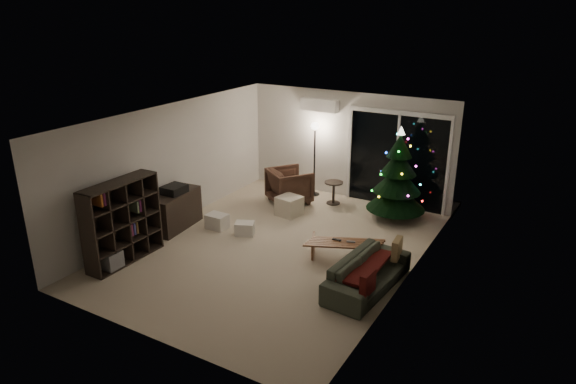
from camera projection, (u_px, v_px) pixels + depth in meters
name	position (u px, v px, depth m)	size (l,w,h in m)	color
room	(333.00, 179.00, 10.37)	(6.50, 7.51, 2.60)	beige
bookshelf	(115.00, 220.00, 9.09)	(0.38, 1.49, 1.49)	black
media_cabinet	(176.00, 210.00, 10.48)	(0.45, 1.21, 0.76)	black
stereo	(174.00, 189.00, 10.32)	(0.38, 0.45, 0.16)	black
armchair	(289.00, 186.00, 11.82)	(0.86, 0.89, 0.81)	#3C2720
ottoman	(289.00, 206.00, 11.17)	(0.47, 0.47, 0.42)	beige
cardboard_box_a	(217.00, 221.00, 10.53)	(0.42, 0.32, 0.30)	white
cardboard_box_b	(245.00, 228.00, 10.24)	(0.37, 0.28, 0.26)	white
side_table	(334.00, 193.00, 11.80)	(0.42, 0.42, 0.53)	black
floor_lamp	(314.00, 161.00, 12.15)	(0.27, 0.27, 1.72)	black
sofa	(368.00, 273.00, 8.26)	(1.84, 0.72, 0.54)	#2B2C29
sofa_throw	(362.00, 265.00, 8.26)	(0.58, 1.33, 0.04)	#591B14
cushion_a	(397.00, 249.00, 8.59)	(0.11, 0.35, 0.35)	#8C7A52
cushion_b	(368.00, 283.00, 7.54)	(0.11, 0.35, 0.35)	#591B14
coffee_table	(344.00, 253.00, 9.08)	(1.29, 0.45, 0.41)	brown
remote_a	(337.00, 240.00, 9.08)	(0.16, 0.05, 0.02)	black
remote_b	(351.00, 242.00, 9.00)	(0.15, 0.04, 0.02)	slate
christmas_tree	(398.00, 174.00, 10.72)	(1.25, 1.25, 2.02)	black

